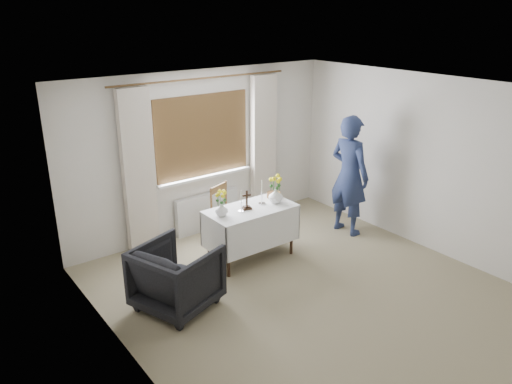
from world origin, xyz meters
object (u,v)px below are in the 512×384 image
at_px(flower_vase_left, 222,209).
at_px(wooden_chair, 229,216).
at_px(altar_table, 251,233).
at_px(wooden_cross, 247,200).
at_px(armchair, 177,277).
at_px(flower_vase_right, 276,196).
at_px(person, 349,175).

bearing_deg(flower_vase_left, wooden_chair, 48.80).
height_order(altar_table, wooden_cross, wooden_cross).
height_order(altar_table, armchair, armchair).
bearing_deg(armchair, wooden_chair, -74.02).
xyz_separation_m(armchair, flower_vase_right, (1.80, 0.41, 0.47)).
bearing_deg(person, flower_vase_right, 80.38).
height_order(wooden_cross, flower_vase_left, wooden_cross).
height_order(person, flower_vase_left, person).
distance_m(altar_table, flower_vase_right, 0.63).
height_order(altar_table, flower_vase_left, flower_vase_left).
distance_m(armchair, wooden_cross, 1.51).
bearing_deg(altar_table, wooden_cross, 175.72).
height_order(armchair, flower_vase_right, flower_vase_right).
bearing_deg(flower_vase_right, flower_vase_left, 176.07).
bearing_deg(wooden_cross, person, 10.69).
bearing_deg(flower_vase_left, person, -4.77).
distance_m(armchair, person, 3.21).
height_order(person, flower_vase_right, person).
distance_m(wooden_cross, flower_vase_right, 0.47).
bearing_deg(flower_vase_left, altar_table, -2.03).
relative_size(altar_table, flower_vase_right, 5.94).
distance_m(wooden_chair, wooden_cross, 0.71).
relative_size(armchair, person, 0.46).
distance_m(wooden_chair, flower_vase_left, 0.82).
xyz_separation_m(wooden_cross, flower_vase_left, (-0.40, 0.01, -0.04)).
bearing_deg(flower_vase_right, armchair, -167.19).
height_order(altar_table, person, person).
relative_size(altar_table, armchair, 1.44).
height_order(armchair, person, person).
bearing_deg(wooden_cross, armchair, -145.00).
distance_m(person, flower_vase_right, 1.35).
bearing_deg(flower_vase_right, altar_table, 173.87).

